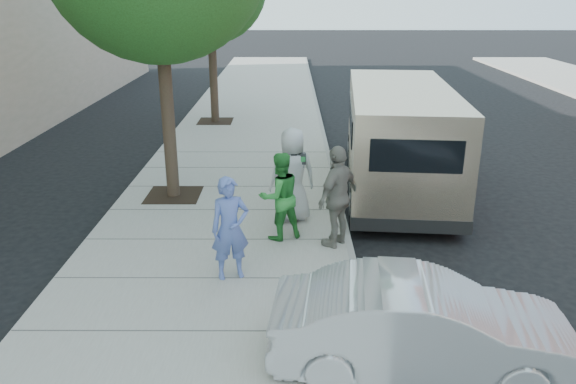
# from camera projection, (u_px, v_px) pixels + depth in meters

# --- Properties ---
(ground) EXTENTS (120.00, 120.00, 0.00)m
(ground) POSITION_uv_depth(u_px,v_px,m) (272.00, 246.00, 10.56)
(ground) COLOR black
(ground) RESTS_ON ground
(sidewalk) EXTENTS (5.00, 60.00, 0.15)m
(sidewalk) POSITION_uv_depth(u_px,v_px,m) (218.00, 243.00, 10.54)
(sidewalk) COLOR gray
(sidewalk) RESTS_ON ground
(curb_face) EXTENTS (0.12, 60.00, 0.16)m
(curb_face) POSITION_uv_depth(u_px,v_px,m) (348.00, 243.00, 10.53)
(curb_face) COLOR gray
(curb_face) RESTS_ON ground
(parking_meter) EXTENTS (0.30, 0.12, 1.42)m
(parking_meter) POSITION_uv_depth(u_px,v_px,m) (298.00, 172.00, 10.99)
(parking_meter) COLOR gray
(parking_meter) RESTS_ON sidewalk
(van) EXTENTS (2.76, 6.80, 2.46)m
(van) POSITION_uv_depth(u_px,v_px,m) (399.00, 137.00, 13.17)
(van) COLOR beige
(van) RESTS_ON ground
(sedan) EXTENTS (3.90, 1.69, 1.25)m
(sedan) POSITION_uv_depth(u_px,v_px,m) (423.00, 327.00, 6.94)
(sedan) COLOR silver
(sedan) RESTS_ON ground
(person_officer) EXTENTS (0.71, 0.57, 1.69)m
(person_officer) POSITION_uv_depth(u_px,v_px,m) (230.00, 229.00, 8.87)
(person_officer) COLOR #566CB8
(person_officer) RESTS_ON sidewalk
(person_green_shirt) EXTENTS (1.00, 0.92, 1.66)m
(person_green_shirt) POSITION_uv_depth(u_px,v_px,m) (280.00, 196.00, 10.31)
(person_green_shirt) COLOR #2E8D37
(person_green_shirt) RESTS_ON sidewalk
(person_gray_shirt) EXTENTS (1.04, 0.81, 1.90)m
(person_gray_shirt) POSITION_uv_depth(u_px,v_px,m) (292.00, 175.00, 11.10)
(person_gray_shirt) COLOR #B5B6B8
(person_gray_shirt) RESTS_ON sidewalk
(person_striped_polo) EXTENTS (1.04, 1.14, 1.87)m
(person_striped_polo) POSITION_uv_depth(u_px,v_px,m) (338.00, 196.00, 10.00)
(person_striped_polo) COLOR gray
(person_striped_polo) RESTS_ON sidewalk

